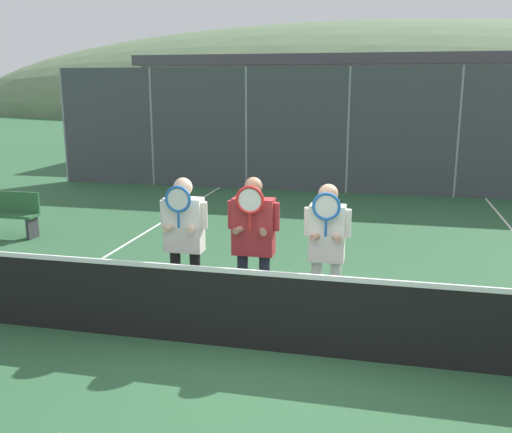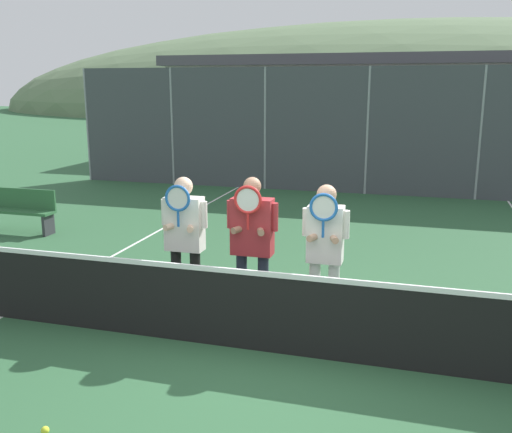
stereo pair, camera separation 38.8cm
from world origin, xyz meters
name	(u,v)px [view 1 (the left image)]	position (x,y,z in m)	size (l,w,h in m)	color
ground_plane	(282,352)	(0.00, 0.00, 0.00)	(120.00, 120.00, 0.00)	#2D5B38
hill_distant	(379,111)	(0.00, 60.49, 0.00)	(96.12, 53.40, 18.69)	#5B7551
clubhouse_building	(377,108)	(0.59, 16.94, 1.95)	(17.48, 5.50, 3.87)	beige
fence_back	(348,131)	(0.00, 9.60, 1.65)	(16.58, 0.06, 3.29)	gray
tennis_net	(282,311)	(0.00, 0.00, 0.47)	(9.51, 0.09, 1.01)	gray
court_line_left_sideline	(111,253)	(-3.53, 3.00, 0.00)	(0.05, 16.00, 0.01)	white
player_leftmost	(184,234)	(-1.35, 0.73, 1.06)	(0.60, 0.34, 1.75)	black
player_center_left	(253,237)	(-0.48, 0.73, 1.07)	(0.63, 0.34, 1.79)	#232838
player_center_right	(327,244)	(0.38, 0.75, 1.04)	(0.54, 0.34, 1.74)	white
car_far_left	(191,145)	(-5.24, 12.13, 0.89)	(4.03, 2.08, 1.73)	#285638
car_left_of_center	(337,148)	(-0.49, 12.12, 0.91)	(4.61, 1.98, 1.79)	black
car_center	(508,152)	(4.49, 12.28, 0.91)	(4.49, 2.08, 1.78)	#285638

